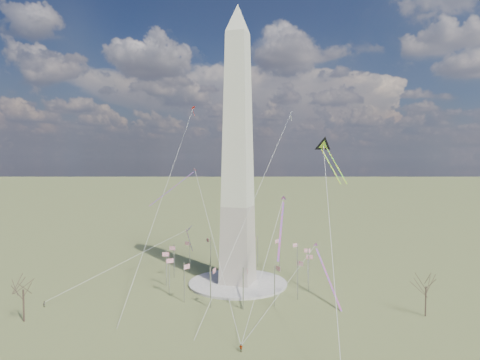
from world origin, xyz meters
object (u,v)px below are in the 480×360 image
(washington_monument, at_px, (238,153))
(kite_delta_black, at_px, (325,148))
(person_west, at_px, (44,304))
(tree_near, at_px, (426,284))

(washington_monument, relative_size, kite_delta_black, 5.28)
(kite_delta_black, bearing_deg, person_west, 2.03)
(washington_monument, xyz_separation_m, person_west, (-49.37, -41.70, -47.05))
(tree_near, xyz_separation_m, kite_delta_black, (-32.38, 20.04, 40.48))
(tree_near, height_order, person_west, tree_near)
(person_west, bearing_deg, tree_near, -142.39)
(person_west, distance_m, kite_delta_black, 105.57)
(washington_monument, distance_m, kite_delta_black, 31.00)
(tree_near, distance_m, person_west, 115.82)
(washington_monument, relative_size, tree_near, 7.53)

